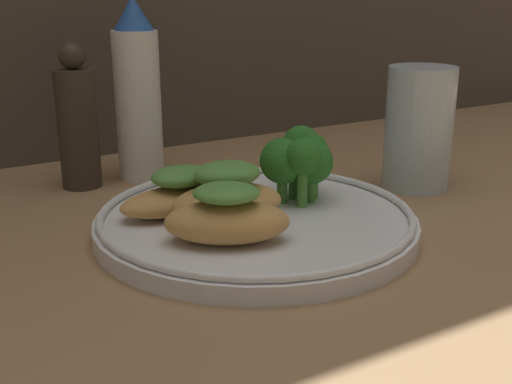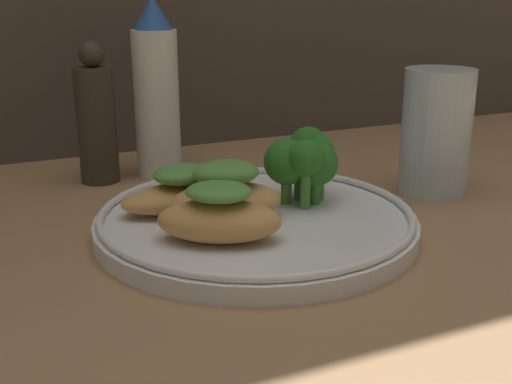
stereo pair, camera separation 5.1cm
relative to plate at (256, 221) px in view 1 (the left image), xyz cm
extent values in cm
cube|color=#936D47|center=(0.00, 0.00, -1.49)|extent=(180.00, 180.00, 1.00)
cylinder|color=white|center=(0.00, 0.00, -0.29)|extent=(25.69, 25.69, 1.40)
torus|color=white|center=(0.00, 0.00, 0.71)|extent=(25.09, 25.09, 0.60)
ellipsoid|color=tan|center=(-4.54, -3.65, 1.92)|extent=(10.15, 8.45, 3.02)
ellipsoid|color=#518E3D|center=(-4.54, -3.65, 4.11)|extent=(6.01, 5.63, 1.36)
ellipsoid|color=tan|center=(-2.56, 0.05, 1.90)|extent=(9.58, 7.01, 2.99)
ellipsoid|color=#518E3D|center=(-2.56, 0.05, 4.32)|extent=(5.88, 5.04, 1.85)
ellipsoid|color=tan|center=(-4.74, 3.61, 1.55)|extent=(10.64, 4.89, 2.28)
ellipsoid|color=#518E3D|center=(-4.74, 3.61, 3.50)|extent=(5.09, 4.12, 1.60)
cylinder|color=#4C8E38|center=(6.53, 1.57, 2.18)|extent=(1.08, 1.08, 3.55)
sphere|color=#286B23|center=(6.53, 1.57, 4.83)|extent=(2.48, 2.48, 2.48)
cylinder|color=#4C8E38|center=(6.35, 3.11, 2.02)|extent=(0.70, 0.70, 3.22)
sphere|color=#286B23|center=(6.35, 3.11, 4.81)|extent=(3.36, 3.36, 3.36)
cylinder|color=#4C8E38|center=(4.97, 2.21, 1.65)|extent=(0.73, 0.73, 2.48)
sphere|color=#286B23|center=(4.97, 2.21, 3.76)|extent=(2.50, 2.50, 2.50)
cylinder|color=#4C8E38|center=(3.60, 1.77, 1.56)|extent=(0.90, 0.90, 2.29)
sphere|color=#286B23|center=(3.60, 1.77, 4.06)|extent=(3.86, 3.86, 3.86)
cylinder|color=#4C8E38|center=(4.44, -0.25, 2.03)|extent=(0.87, 0.87, 3.23)
sphere|color=#286B23|center=(4.44, -0.25, 4.70)|extent=(3.03, 3.03, 3.03)
cylinder|color=#4C8E38|center=(5.81, 0.81, 1.48)|extent=(0.94, 0.94, 2.14)
sphere|color=#286B23|center=(5.81, 0.81, 3.87)|extent=(3.78, 3.78, 3.78)
cylinder|color=white|center=(-2.27, 19.44, 6.42)|extent=(4.57, 4.57, 14.82)
cone|color=#23519E|center=(-2.27, 19.44, 15.46)|extent=(3.89, 3.89, 3.26)
cylinder|color=#382D23|center=(-8.48, 19.44, 4.74)|extent=(3.85, 3.85, 11.46)
sphere|color=#382D23|center=(-8.48, 19.44, 11.72)|extent=(2.50, 2.50, 2.50)
cylinder|color=silver|center=(19.72, 2.66, 4.89)|extent=(6.47, 6.47, 11.76)
camera|label=1|loc=(-24.43, -41.53, 17.95)|focal=45.00mm
camera|label=2|loc=(-19.94, -43.86, 17.95)|focal=45.00mm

